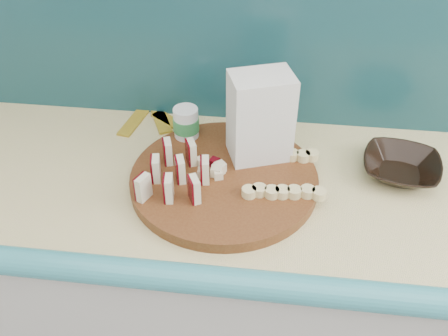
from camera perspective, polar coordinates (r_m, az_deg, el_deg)
kitchen_counter at (r=1.53m, az=7.31°, el=-15.06°), size 2.20×0.63×0.91m
backsplash at (r=1.31m, az=10.14°, el=14.54°), size 2.20×0.02×0.50m
cutting_board at (r=1.19m, az=0.00°, el=-1.27°), size 0.48×0.48×0.03m
apple_wedges at (r=1.14m, az=-5.55°, el=-0.42°), size 0.15×0.18×0.06m
apple_chunks at (r=1.17m, az=-1.37°, el=-0.31°), size 0.06×0.07×0.02m
banana_slices at (r=1.17m, az=6.62°, el=-0.54°), size 0.20×0.18×0.02m
brown_bowl at (r=1.28m, az=19.57°, el=0.06°), size 0.22×0.22×0.05m
flour_bag at (r=1.19m, az=4.14°, el=5.30°), size 0.17×0.14×0.24m
canister at (r=1.29m, az=-4.33°, el=4.79°), size 0.07×0.07×0.11m
banana_peel at (r=1.42m, az=-7.66°, el=5.46°), size 0.23×0.19×0.01m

